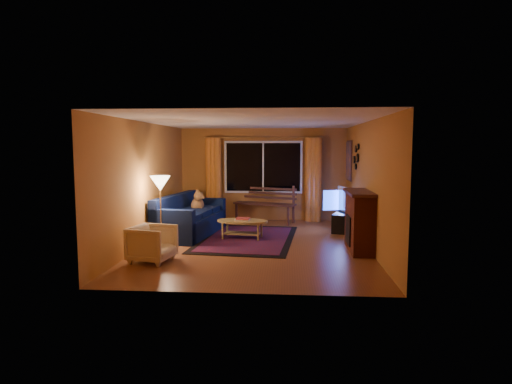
# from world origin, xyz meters

# --- Properties ---
(floor) EXTENTS (4.50, 6.00, 0.02)m
(floor) POSITION_xyz_m (0.00, 0.00, -0.01)
(floor) COLOR brown
(floor) RESTS_ON ground
(ceiling) EXTENTS (4.50, 6.00, 0.02)m
(ceiling) POSITION_xyz_m (0.00, 0.00, 2.51)
(ceiling) COLOR white
(ceiling) RESTS_ON ground
(wall_back) EXTENTS (4.50, 0.02, 2.50)m
(wall_back) POSITION_xyz_m (0.00, 3.01, 1.25)
(wall_back) COLOR #B97431
(wall_back) RESTS_ON ground
(wall_left) EXTENTS (0.02, 6.00, 2.50)m
(wall_left) POSITION_xyz_m (-2.26, 0.00, 1.25)
(wall_left) COLOR #B97431
(wall_left) RESTS_ON ground
(wall_right) EXTENTS (0.02, 6.00, 2.50)m
(wall_right) POSITION_xyz_m (2.26, 0.00, 1.25)
(wall_right) COLOR #B97431
(wall_right) RESTS_ON ground
(window) EXTENTS (2.00, 0.02, 1.30)m
(window) POSITION_xyz_m (0.00, 2.94, 1.45)
(window) COLOR black
(window) RESTS_ON wall_back
(curtain_rod) EXTENTS (3.20, 0.03, 0.03)m
(curtain_rod) POSITION_xyz_m (0.00, 2.90, 2.25)
(curtain_rod) COLOR #BF8C3F
(curtain_rod) RESTS_ON wall_back
(curtain_left) EXTENTS (0.36, 0.36, 2.24)m
(curtain_left) POSITION_xyz_m (-1.35, 2.88, 1.12)
(curtain_left) COLOR orange
(curtain_left) RESTS_ON ground
(curtain_right) EXTENTS (0.36, 0.36, 2.24)m
(curtain_right) POSITION_xyz_m (1.35, 2.88, 1.12)
(curtain_right) COLOR orange
(curtain_right) RESTS_ON ground
(bench) EXTENTS (1.71, 1.05, 0.50)m
(bench) POSITION_xyz_m (0.06, 2.59, 0.25)
(bench) COLOR #3D201E
(bench) RESTS_ON ground
(potted_plant) EXTENTS (0.51, 0.51, 0.86)m
(potted_plant) POSITION_xyz_m (-1.84, 2.45, 0.43)
(potted_plant) COLOR #235B1E
(potted_plant) RESTS_ON ground
(sofa) EXTENTS (1.31, 2.37, 0.91)m
(sofa) POSITION_xyz_m (-1.53, 0.84, 0.45)
(sofa) COLOR black
(sofa) RESTS_ON ground
(dog) EXTENTS (0.40, 0.48, 0.46)m
(dog) POSITION_xyz_m (-1.48, 1.34, 0.68)
(dog) COLOR #9D693B
(dog) RESTS_ON sofa
(armchair) EXTENTS (0.76, 0.80, 0.70)m
(armchair) POSITION_xyz_m (-1.68, -1.47, 0.35)
(armchair) COLOR beige
(armchair) RESTS_ON ground
(floor_lamp) EXTENTS (0.24, 0.24, 1.41)m
(floor_lamp) POSITION_xyz_m (-1.87, -0.32, 0.71)
(floor_lamp) COLOR #BF8C3F
(floor_lamp) RESTS_ON ground
(rug) EXTENTS (2.21, 3.23, 0.02)m
(rug) POSITION_xyz_m (-0.20, 0.48, 0.01)
(rug) COLOR maroon
(rug) RESTS_ON ground
(coffee_table) EXTENTS (1.25, 1.25, 0.41)m
(coffee_table) POSITION_xyz_m (-0.31, 0.50, 0.20)
(coffee_table) COLOR #A48445
(coffee_table) RESTS_ON ground
(tv_console) EXTENTS (0.66, 1.11, 0.44)m
(tv_console) POSITION_xyz_m (2.00, 1.60, 0.22)
(tv_console) COLOR black
(tv_console) RESTS_ON ground
(television) EXTENTS (0.45, 1.02, 0.59)m
(television) POSITION_xyz_m (2.00, 1.60, 0.74)
(television) COLOR black
(television) RESTS_ON tv_console
(fireplace) EXTENTS (0.40, 1.20, 1.10)m
(fireplace) POSITION_xyz_m (2.05, -0.40, 0.55)
(fireplace) COLOR maroon
(fireplace) RESTS_ON ground
(mirror_cluster) EXTENTS (0.06, 0.60, 0.56)m
(mirror_cluster) POSITION_xyz_m (2.21, 1.30, 1.80)
(mirror_cluster) COLOR black
(mirror_cluster) RESTS_ON wall_right
(painting) EXTENTS (0.04, 0.76, 0.96)m
(painting) POSITION_xyz_m (2.22, 2.45, 1.65)
(painting) COLOR orange
(painting) RESTS_ON wall_right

